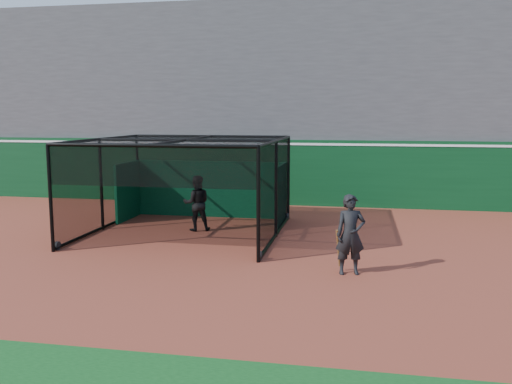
# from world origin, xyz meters

# --- Properties ---
(ground) EXTENTS (120.00, 120.00, 0.00)m
(ground) POSITION_xyz_m (0.00, 0.00, 0.00)
(ground) COLOR brown
(ground) RESTS_ON ground
(outfield_wall) EXTENTS (50.00, 0.50, 2.50)m
(outfield_wall) POSITION_xyz_m (0.00, 8.50, 1.29)
(outfield_wall) COLOR #0A3A19
(outfield_wall) RESTS_ON ground
(grandstand) EXTENTS (50.00, 7.85, 8.95)m
(grandstand) POSITION_xyz_m (0.00, 12.27, 4.48)
(grandstand) COLOR #4C4C4F
(grandstand) RESTS_ON ground
(batting_cage) EXTENTS (5.39, 5.57, 2.72)m
(batting_cage) POSITION_xyz_m (-1.10, 2.88, 1.36)
(batting_cage) COLOR black
(batting_cage) RESTS_ON ground
(batter) EXTENTS (0.97, 0.87, 1.66)m
(batter) POSITION_xyz_m (-0.90, 3.27, 0.83)
(batter) COLOR black
(batter) RESTS_ON ground
(on_deck_player) EXTENTS (0.72, 0.55, 1.75)m
(on_deck_player) POSITION_xyz_m (3.68, -0.42, 0.87)
(on_deck_player) COLOR black
(on_deck_player) RESTS_ON ground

